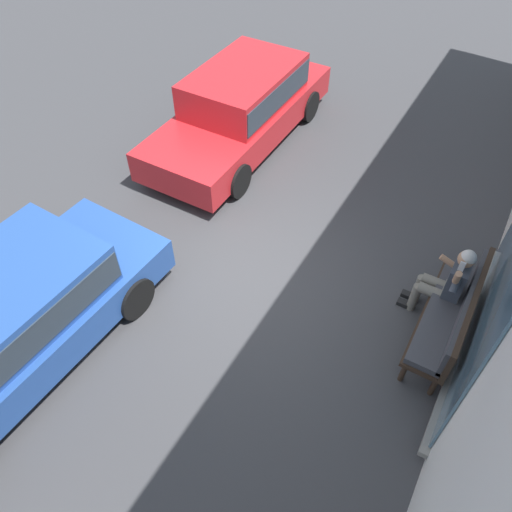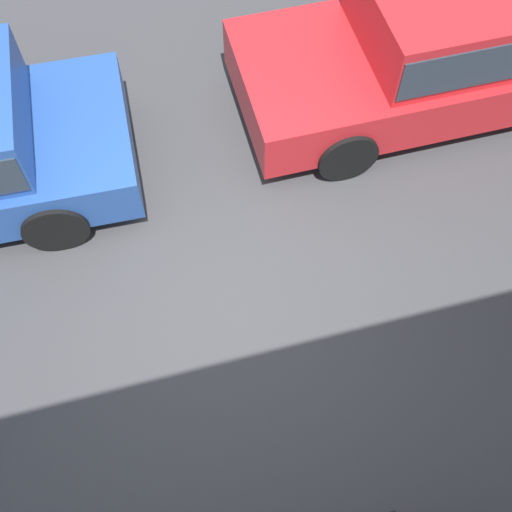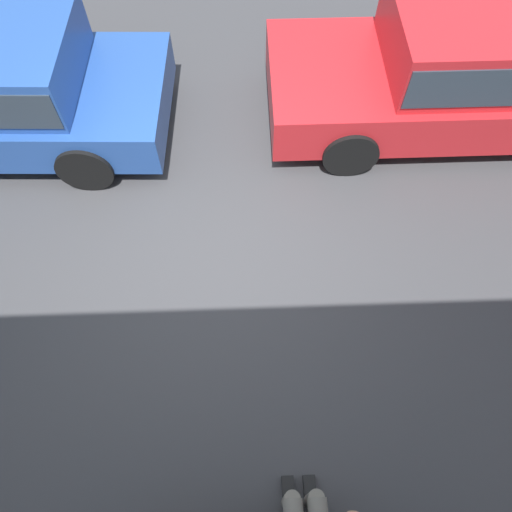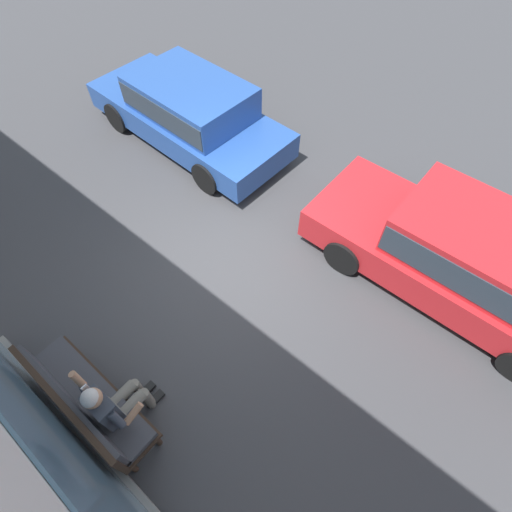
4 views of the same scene
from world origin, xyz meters
The scene contains 2 objects.
ground_plane centered at (0.00, 0.00, 0.00)m, with size 60.00×60.00×0.00m, color #38383A.
parked_car_near centered at (-3.02, -1.93, 0.79)m, with size 4.55×1.82×1.45m.
Camera 2 is at (0.39, 2.60, 5.41)m, focal length 45.00 mm.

